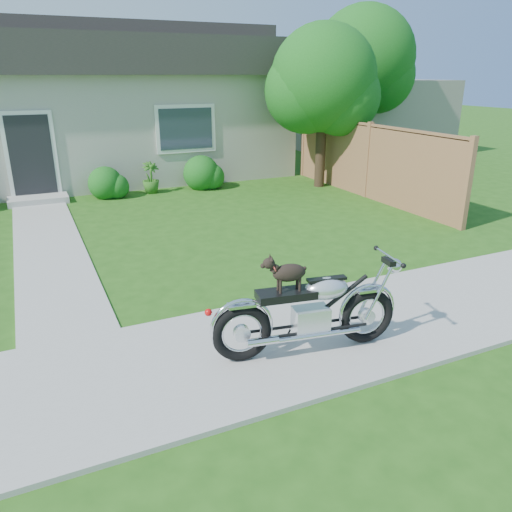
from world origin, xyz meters
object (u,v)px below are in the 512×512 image
Objects in this scene: house at (76,104)px; motorcycle_with_dog at (310,310)px; tree_far at (368,63)px; fence at (368,161)px; tree_near at (329,84)px; potted_plant_right at (151,178)px.

motorcycle_with_dog is at bearing -85.54° from house.
house is 2.40× the size of tree_far.
house is at bearing 169.09° from tree_far.
fence is 2.42m from tree_near.
house is 4.08m from potted_plant_right.
fence is 5.92m from tree_far.
tree_far is (3.08, 4.44, 2.43)m from fence.
tree_far is at bearing -10.91° from house.
tree_near is 9.41m from motorcycle_with_dog.
fence reaches higher than potted_plant_right.
house reaches higher than fence.
house is 15.20× the size of potted_plant_right.
potted_plant_right is (-4.97, 2.80, -0.53)m from fence.
tree_far is 2.37× the size of motorcycle_with_dog.
tree_near reaches higher than fence.
fence is 8.12m from motorcycle_with_dog.
potted_plant_right is at bearing 150.63° from fence.
house is 2.91× the size of tree_near.
tree_near is (5.99, -4.71, 0.62)m from house.
fence is 5.73m from potted_plant_right.
potted_plant_right is at bearing 164.84° from tree_near.
tree_far reaches higher than potted_plant_right.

